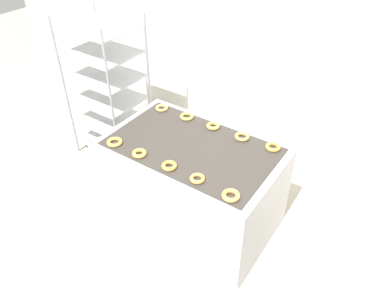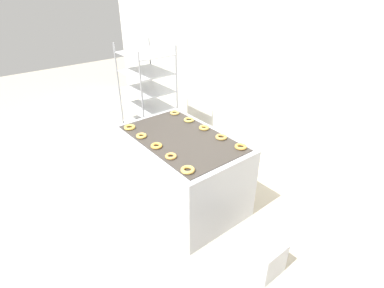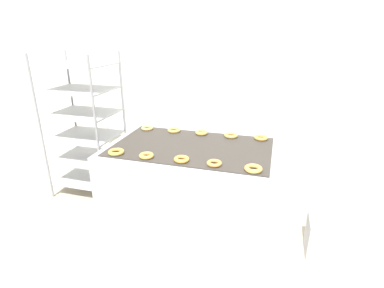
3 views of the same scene
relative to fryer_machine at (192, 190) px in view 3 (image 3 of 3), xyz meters
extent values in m
plane|color=#B2A893|center=(0.00, -0.70, -0.42)|extent=(14.00, 14.00, 0.00)
cube|color=silver|center=(0.00, 1.42, 0.98)|extent=(8.00, 0.05, 2.80)
cube|color=#A8AAB2|center=(0.00, 0.00, 0.00)|extent=(1.44, 0.91, 0.84)
cube|color=#38332D|center=(0.00, 0.00, 0.42)|extent=(1.33, 0.80, 0.01)
cube|color=#262628|center=(0.40, -0.41, 0.16)|extent=(0.12, 0.07, 0.10)
cylinder|color=gray|center=(-1.68, 0.12, 0.36)|extent=(0.02, 0.02, 1.56)
cylinder|color=gray|center=(-1.01, 0.12, 0.36)|extent=(0.02, 0.02, 1.56)
cylinder|color=gray|center=(-1.68, 0.68, 0.36)|extent=(0.02, 0.02, 1.56)
cylinder|color=gray|center=(-1.01, 0.68, 0.36)|extent=(0.02, 0.02, 1.56)
cube|color=#B7BABF|center=(-1.34, 0.40, -0.26)|extent=(0.67, 0.56, 0.01)
cube|color=#B7BABF|center=(-1.34, 0.40, -0.01)|extent=(0.67, 0.56, 0.01)
cube|color=#B7BABF|center=(-1.34, 0.40, 0.25)|extent=(0.67, 0.56, 0.01)
cube|color=#B7BABF|center=(-1.34, 0.40, 0.50)|extent=(0.67, 0.56, 0.01)
cube|color=#B7BABF|center=(-1.34, 0.40, 0.76)|extent=(0.67, 0.56, 0.01)
cube|color=#B7BABF|center=(-1.34, 0.40, 1.02)|extent=(0.67, 0.56, 0.01)
cube|color=#A8AAB2|center=(1.20, -0.02, -0.26)|extent=(0.38, 0.29, 0.32)
torus|color=gold|center=(-0.54, -0.33, 0.44)|extent=(0.13, 0.13, 0.03)
torus|color=gold|center=(-0.27, -0.33, 0.44)|extent=(0.11, 0.11, 0.03)
torus|color=gold|center=(0.01, -0.32, 0.44)|extent=(0.12, 0.12, 0.03)
torus|color=gold|center=(0.26, -0.32, 0.44)|extent=(0.11, 0.11, 0.03)
torus|color=gold|center=(0.55, -0.33, 0.44)|extent=(0.13, 0.13, 0.03)
torus|color=tan|center=(-0.55, 0.32, 0.44)|extent=(0.12, 0.12, 0.03)
torus|color=tan|center=(-0.28, 0.33, 0.44)|extent=(0.12, 0.12, 0.03)
torus|color=gold|center=(0.00, 0.33, 0.44)|extent=(0.12, 0.12, 0.03)
torus|color=tan|center=(0.28, 0.32, 0.44)|extent=(0.13, 0.13, 0.03)
torus|color=gold|center=(0.55, 0.34, 0.44)|extent=(0.12, 0.12, 0.03)
camera|label=1|loc=(1.36, -2.00, 2.23)|focal=35.00mm
camera|label=2|loc=(2.28, -1.67, 1.94)|focal=28.00mm
camera|label=3|loc=(0.66, -2.28, 1.36)|focal=28.00mm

